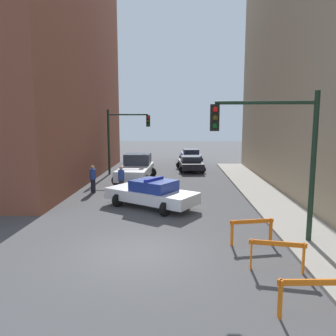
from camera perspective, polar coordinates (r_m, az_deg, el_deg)
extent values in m
plane|color=#4C4C4F|center=(11.19, -5.01, -14.51)|extent=(120.00, 120.00, 0.00)
cube|color=#9E998E|center=(12.11, 26.43, -13.24)|extent=(2.40, 44.00, 0.12)
cylinder|color=black|center=(12.30, 23.92, 0.05)|extent=(0.18, 0.18, 5.20)
cylinder|color=black|center=(11.68, 16.66, 10.85)|extent=(3.40, 0.12, 0.12)
cube|color=black|center=(11.36, 8.14, 8.66)|extent=(0.30, 0.22, 0.90)
sphere|color=red|center=(11.22, 8.25, 10.05)|extent=(0.18, 0.18, 0.18)
sphere|color=#4C3D0C|center=(11.22, 8.22, 8.67)|extent=(0.18, 0.18, 0.18)
sphere|color=#0C4219|center=(11.22, 8.19, 7.29)|extent=(0.18, 0.18, 0.18)
cylinder|color=black|center=(26.84, -10.28, 4.43)|extent=(0.18, 0.18, 5.20)
cylinder|color=black|center=(26.50, -6.98, 9.22)|extent=(3.20, 0.12, 0.12)
cube|color=black|center=(26.29, -3.48, 8.18)|extent=(0.30, 0.22, 0.90)
sphere|color=red|center=(26.15, -3.51, 8.77)|extent=(0.18, 0.18, 0.18)
sphere|color=#4C3D0C|center=(26.15, -3.51, 8.18)|extent=(0.18, 0.18, 0.18)
sphere|color=#0C4219|center=(26.15, -3.50, 7.59)|extent=(0.18, 0.18, 0.18)
cube|color=white|center=(16.48, -2.98, -4.80)|extent=(4.96, 4.08, 0.55)
cube|color=navy|center=(16.26, -2.47, -3.05)|extent=(2.54, 2.43, 0.52)
cylinder|color=black|center=(16.83, -8.71, -5.57)|extent=(0.54, 0.68, 0.66)
cylinder|color=black|center=(18.08, -5.02, -4.54)|extent=(0.54, 0.68, 0.66)
cylinder|color=black|center=(15.05, -0.51, -7.13)|extent=(0.54, 0.68, 0.66)
cylinder|color=black|center=(16.43, 2.91, -5.83)|extent=(0.54, 0.68, 0.66)
cube|color=#2633BF|center=(16.20, -2.48, -1.94)|extent=(0.91, 1.28, 0.12)
cube|color=silver|center=(23.39, -5.68, -0.58)|extent=(2.17, 5.46, 0.70)
cube|color=#2D333D|center=(24.34, -5.29, 1.55)|extent=(1.89, 1.78, 0.80)
cylinder|color=black|center=(25.23, -7.11, -0.76)|extent=(0.81, 0.28, 0.80)
cylinder|color=black|center=(24.95, -2.95, -0.81)|extent=(0.81, 0.28, 0.80)
cylinder|color=black|center=(22.00, -8.75, -2.12)|extent=(0.81, 0.28, 0.80)
cylinder|color=black|center=(21.68, -3.99, -2.20)|extent=(0.81, 0.28, 0.80)
cube|color=black|center=(28.50, 3.90, 0.66)|extent=(2.18, 4.44, 0.52)
cube|color=#232833|center=(28.27, 3.95, 1.62)|extent=(1.74, 1.94, 0.48)
cylinder|color=black|center=(29.76, 2.00, 0.49)|extent=(0.64, 0.27, 0.62)
cylinder|color=black|center=(29.95, 5.16, 0.51)|extent=(0.64, 0.27, 0.62)
cylinder|color=black|center=(27.13, 2.50, -0.27)|extent=(0.64, 0.27, 0.62)
cylinder|color=black|center=(27.34, 5.96, -0.24)|extent=(0.64, 0.27, 0.62)
cube|color=navy|center=(35.33, 3.97, 2.13)|extent=(2.11, 4.42, 0.52)
cube|color=#232833|center=(35.11, 4.01, 2.91)|extent=(1.71, 1.92, 0.48)
cylinder|color=black|center=(36.61, 2.46, 1.94)|extent=(0.63, 0.26, 0.62)
cylinder|color=black|center=(36.77, 5.03, 1.95)|extent=(0.63, 0.26, 0.62)
cylinder|color=black|center=(33.97, 2.81, 1.45)|extent=(0.63, 0.26, 0.62)
cylinder|color=black|center=(34.15, 5.58, 1.46)|extent=(0.63, 0.26, 0.62)
cylinder|color=#382D23|center=(19.69, -8.11, -3.30)|extent=(0.38, 0.38, 0.82)
cylinder|color=navy|center=(19.56, -8.15, -1.23)|extent=(0.49, 0.49, 0.62)
sphere|color=tan|center=(19.50, -8.18, -0.01)|extent=(0.30, 0.30, 0.22)
cylinder|color=black|center=(20.33, -12.90, -3.06)|extent=(0.36, 0.36, 0.82)
cylinder|color=navy|center=(20.21, -12.97, -1.06)|extent=(0.46, 0.46, 0.62)
sphere|color=tan|center=(20.15, -13.01, 0.12)|extent=(0.28, 0.28, 0.22)
cube|color=orange|center=(8.20, 24.05, -17.71)|extent=(1.60, 0.13, 0.14)
cube|color=orange|center=(8.11, 18.95, -20.74)|extent=(0.06, 0.16, 0.90)
cube|color=orange|center=(10.12, 18.54, -12.38)|extent=(1.58, 0.33, 0.14)
cube|color=orange|center=(10.20, 14.28, -14.33)|extent=(0.08, 0.17, 0.90)
cube|color=orange|center=(10.36, 22.52, -14.35)|extent=(0.08, 0.17, 0.90)
cube|color=orange|center=(11.95, 14.41, -9.00)|extent=(1.58, 0.37, 0.14)
cube|color=orange|center=(11.81, 11.08, -11.05)|extent=(0.08, 0.17, 0.90)
cube|color=orange|center=(12.37, 17.45, -10.38)|extent=(0.08, 0.17, 0.90)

